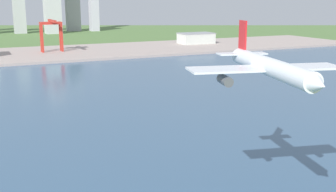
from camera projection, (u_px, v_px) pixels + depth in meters
ground_plane at (67, 88)px, 290.55m from camera, size 2400.00×2400.00×0.00m
water_bay at (90, 108)px, 237.65m from camera, size 840.00×360.00×0.15m
industrial_pier at (30, 55)px, 457.74m from camera, size 840.00×140.00×2.50m
airplane_landing at (270, 68)px, 100.50m from camera, size 39.41×46.06×14.41m
port_crane_red at (51, 29)px, 466.43m from camera, size 23.78×38.55×35.84m
warehouse_annex at (196, 38)px, 559.63m from camera, size 45.40×27.45×14.20m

